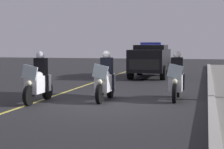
{
  "coord_description": "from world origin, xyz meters",
  "views": [
    {
      "loc": [
        12.01,
        3.17,
        1.94
      ],
      "look_at": [
        -0.97,
        0.0,
        0.9
      ],
      "focal_mm": 62.36,
      "sensor_mm": 36.0,
      "label": 1
    }
  ],
  "objects_px": {
    "police_motorcycle_lead_left": "(39,82)",
    "police_motorcycle_lead_right": "(105,80)",
    "police_suv": "(151,59)",
    "police_motorcycle_trailing": "(176,80)"
  },
  "relations": [
    {
      "from": "police_motorcycle_lead_left",
      "to": "police_suv",
      "type": "distance_m",
      "value": 10.92
    },
    {
      "from": "police_motorcycle_lead_left",
      "to": "police_suv",
      "type": "bearing_deg",
      "value": 168.12
    },
    {
      "from": "police_motorcycle_lead_right",
      "to": "police_suv",
      "type": "bearing_deg",
      "value": 178.93
    },
    {
      "from": "police_motorcycle_trailing",
      "to": "police_suv",
      "type": "relative_size",
      "value": 0.44
    },
    {
      "from": "police_suv",
      "to": "police_motorcycle_lead_right",
      "type": "bearing_deg",
      "value": -1.07
    },
    {
      "from": "police_motorcycle_trailing",
      "to": "police_motorcycle_lead_right",
      "type": "bearing_deg",
      "value": -72.7
    },
    {
      "from": "police_motorcycle_trailing",
      "to": "police_motorcycle_lead_left",
      "type": "bearing_deg",
      "value": -69.35
    },
    {
      "from": "police_motorcycle_lead_right",
      "to": "police_suv",
      "type": "height_order",
      "value": "police_suv"
    },
    {
      "from": "police_motorcycle_trailing",
      "to": "police_suv",
      "type": "bearing_deg",
      "value": -166.36
    },
    {
      "from": "police_motorcycle_lead_left",
      "to": "police_motorcycle_lead_right",
      "type": "xyz_separation_m",
      "value": [
        -0.93,
        2.06,
        0.0
      ]
    }
  ]
}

